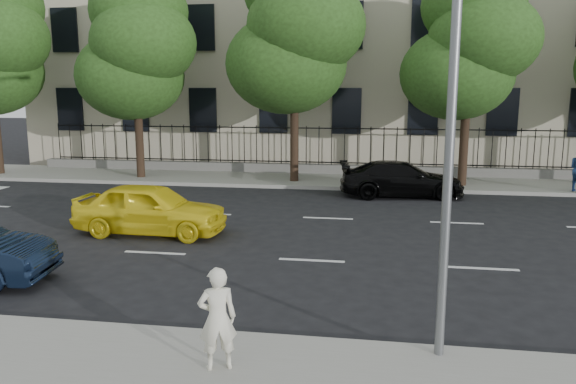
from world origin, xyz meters
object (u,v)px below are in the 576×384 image
(street_light, at_px, (452,16))
(yellow_taxi, at_px, (150,209))
(black_sedan, at_px, (401,179))
(woman_near, at_px, (217,318))

(street_light, relative_size, yellow_taxi, 1.86)
(black_sedan, bearing_deg, yellow_taxi, 126.44)
(street_light, distance_m, yellow_taxi, 10.49)
(yellow_taxi, bearing_deg, black_sedan, -45.47)
(street_light, height_order, woman_near, street_light)
(yellow_taxi, distance_m, woman_near, 8.62)
(black_sedan, distance_m, woman_near, 14.67)
(street_light, distance_m, black_sedan, 13.61)
(street_light, height_order, yellow_taxi, street_light)
(black_sedan, bearing_deg, street_light, 173.70)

